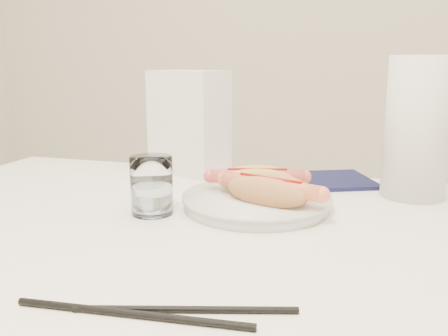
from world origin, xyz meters
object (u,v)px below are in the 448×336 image
(napkin_box, at_px, (189,122))
(paper_towel_roll, at_px, (417,128))
(table, at_px, (204,270))
(hotdog_right, at_px, (270,191))
(plate, at_px, (256,203))
(hotdog_left, at_px, (257,180))
(water_glass, at_px, (152,185))

(napkin_box, height_order, paper_towel_roll, paper_towel_roll)
(paper_towel_roll, bearing_deg, table, -137.56)
(hotdog_right, bearing_deg, napkin_box, 149.86)
(napkin_box, bearing_deg, plate, -25.68)
(plate, relative_size, hotdog_left, 1.47)
(table, bearing_deg, water_glass, 151.98)
(hotdog_right, xyz_separation_m, water_glass, (-0.18, -0.04, 0.01))
(table, height_order, hotdog_left, hotdog_left)
(table, bearing_deg, plate, 68.99)
(napkin_box, xyz_separation_m, paper_towel_roll, (0.45, -0.07, 0.01))
(plate, xyz_separation_m, hotdog_right, (0.03, -0.03, 0.03))
(plate, xyz_separation_m, hotdog_left, (-0.01, 0.03, 0.03))
(hotdog_right, bearing_deg, table, -111.32)
(plate, xyz_separation_m, water_glass, (-0.15, -0.07, 0.04))
(plate, height_order, water_glass, water_glass)
(hotdog_left, xyz_separation_m, hotdog_right, (0.03, -0.07, 0.00))
(hotdog_left, distance_m, napkin_box, 0.28)
(hotdog_right, height_order, napkin_box, napkin_box)
(plate, distance_m, napkin_box, 0.32)
(hotdog_right, relative_size, napkin_box, 0.77)
(table, distance_m, plate, 0.15)
(hotdog_right, bearing_deg, plate, 148.87)
(table, xyz_separation_m, napkin_box, (-0.15, 0.35, 0.17))
(plate, relative_size, napkin_box, 1.07)
(water_glass, relative_size, napkin_box, 0.42)
(plate, distance_m, hotdog_left, 0.05)
(water_glass, bearing_deg, napkin_box, 98.76)
(plate, bearing_deg, hotdog_right, -49.19)
(water_glass, xyz_separation_m, paper_towel_roll, (0.41, 0.22, 0.08))
(table, xyz_separation_m, hotdog_left, (0.04, 0.16, 0.10))
(table, xyz_separation_m, paper_towel_roll, (0.30, 0.28, 0.18))
(napkin_box, relative_size, paper_towel_roll, 0.89)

